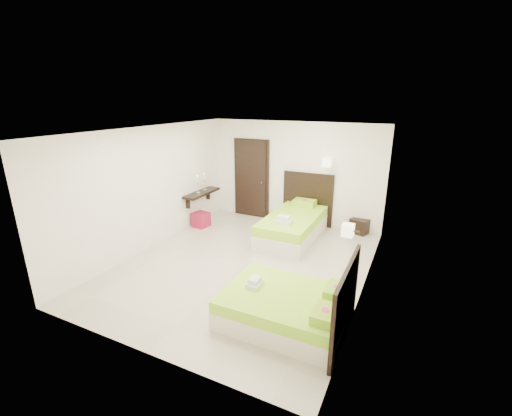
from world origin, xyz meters
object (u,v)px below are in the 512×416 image
at_px(ottoman, 201,220).
at_px(bed_double, 290,307).
at_px(bed_single, 294,224).
at_px(nightstand, 360,226).

bearing_deg(ottoman, bed_double, -38.47).
distance_m(bed_single, bed_double, 3.27).
relative_size(bed_single, nightstand, 5.39).
bearing_deg(ottoman, bed_single, 8.81).
bearing_deg(nightstand, bed_single, -127.51).
height_order(nightstand, ottoman, ottoman).
distance_m(bed_single, ottoman, 2.41).
xyz_separation_m(nightstand, ottoman, (-3.73, -1.32, 0.00)).
xyz_separation_m(bed_single, bed_double, (1.05, -3.09, -0.06)).
height_order(bed_double, ottoman, bed_double).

